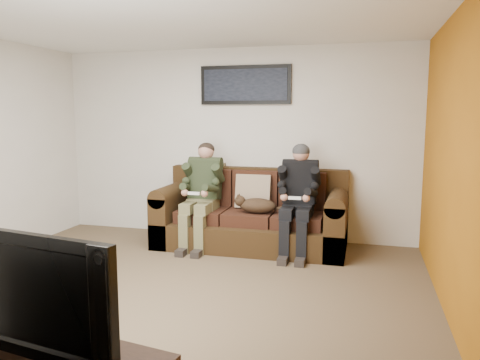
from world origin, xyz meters
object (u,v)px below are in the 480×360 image
(framed_poster, at_px, (245,85))
(person_right, at_px, (298,192))
(cat, at_px, (256,205))
(person_left, at_px, (202,188))
(television, at_px, (43,288))
(sofa, at_px, (253,217))

(framed_poster, bearing_deg, person_right, -35.24)
(cat, bearing_deg, person_left, 176.04)
(person_right, distance_m, television, 3.69)
(sofa, xyz_separation_m, person_right, (0.62, -0.20, 0.39))
(person_left, bearing_deg, framed_poster, 53.94)
(sofa, xyz_separation_m, television, (-0.25, -3.79, 0.41))
(cat, bearing_deg, framed_poster, 115.74)
(person_left, bearing_deg, person_right, 0.02)
(framed_poster, bearing_deg, sofa, -62.22)
(person_right, height_order, television, person_right)
(sofa, distance_m, cat, 0.35)
(sofa, bearing_deg, framed_poster, 117.78)
(sofa, relative_size, framed_poster, 1.93)
(person_left, distance_m, television, 3.60)
(person_right, distance_m, framed_poster, 1.67)
(sofa, distance_m, person_right, 0.77)
(cat, xyz_separation_m, television, (-0.36, -3.53, 0.20))
(person_left, xyz_separation_m, cat, (0.73, -0.05, -0.18))
(person_left, height_order, television, person_left)
(sofa, distance_m, framed_poster, 1.78)
(person_right, bearing_deg, person_left, -179.98)
(cat, relative_size, framed_poster, 0.53)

